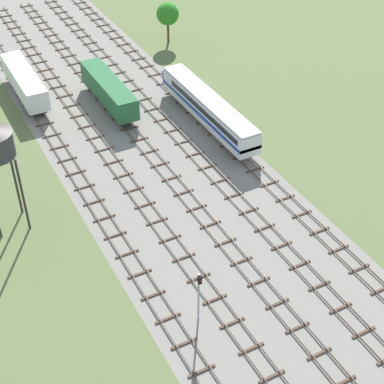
{
  "coord_description": "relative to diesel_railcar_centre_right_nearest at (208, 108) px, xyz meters",
  "views": [
    {
      "loc": [
        -23.06,
        9.9,
        39.79
      ],
      "look_at": [
        0.0,
        53.54,
        1.5
      ],
      "focal_mm": 55.58,
      "sensor_mm": 36.0,
      "label": 1
    }
  ],
  "objects": [
    {
      "name": "lineside_tree_0",
      "position": [
        6.8,
        25.46,
        2.15
      ],
      "size": [
        3.56,
        3.56,
        6.55
      ],
      "color": "#4C331E",
      "rests_on": "ground"
    },
    {
      "name": "track_far_left",
      "position": [
        -18.43,
        -9.58,
        -2.46
      ],
      "size": [
        2.4,
        126.0,
        0.29
      ],
      "color": "#47382D",
      "rests_on": "ground"
    },
    {
      "name": "freight_boxcar_centre_left_near",
      "position": [
        -9.21,
        10.57,
        -0.15
      ],
      "size": [
        2.87,
        14.0,
        3.6
      ],
      "color": "#286638",
      "rests_on": "ground"
    },
    {
      "name": "track_centre",
      "position": [
        -4.61,
        -9.58,
        -2.46
      ],
      "size": [
        2.4,
        126.0,
        0.29
      ],
      "color": "#47382D",
      "rests_on": "ground"
    },
    {
      "name": "signal_post_near",
      "position": [
        -16.12,
        -27.33,
        0.85
      ],
      "size": [
        0.28,
        0.47,
        5.43
      ],
      "color": "gray",
      "rests_on": "ground"
    },
    {
      "name": "track_left",
      "position": [
        -13.82,
        -9.58,
        -2.46
      ],
      "size": [
        2.4,
        126.0,
        0.29
      ],
      "color": "#47382D",
      "rests_on": "ground"
    },
    {
      "name": "diesel_railcar_centre_right_nearest",
      "position": [
        0.0,
        0.0,
        0.0
      ],
      "size": [
        2.96,
        20.5,
        3.8
      ],
      "color": "white",
      "rests_on": "ground"
    },
    {
      "name": "freight_boxcar_far_left_mid",
      "position": [
        -18.42,
        18.09,
        -0.15
      ],
      "size": [
        2.87,
        14.0,
        3.6
      ],
      "color": "white",
      "rests_on": "ground"
    },
    {
      "name": "track_centre_right",
      "position": [
        -0.0,
        -9.58,
        -2.46
      ],
      "size": [
        2.4,
        126.0,
        0.29
      ],
      "color": "#47382D",
      "rests_on": "ground"
    },
    {
      "name": "ground_plane",
      "position": [
        -9.21,
        -10.58,
        -2.6
      ],
      "size": [
        480.0,
        480.0,
        0.0
      ],
      "primitive_type": "plane",
      "color": "#5B6B3D"
    },
    {
      "name": "track_centre_left",
      "position": [
        -9.21,
        -9.58,
        -2.46
      ],
      "size": [
        2.4,
        126.0,
        0.29
      ],
      "color": "#47382D",
      "rests_on": "ground"
    },
    {
      "name": "ballast_bed",
      "position": [
        -9.21,
        -10.58,
        -2.59
      ],
      "size": [
        22.43,
        176.0,
        0.01
      ],
      "primitive_type": "cube",
      "color": "gray",
      "rests_on": "ground"
    }
  ]
}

